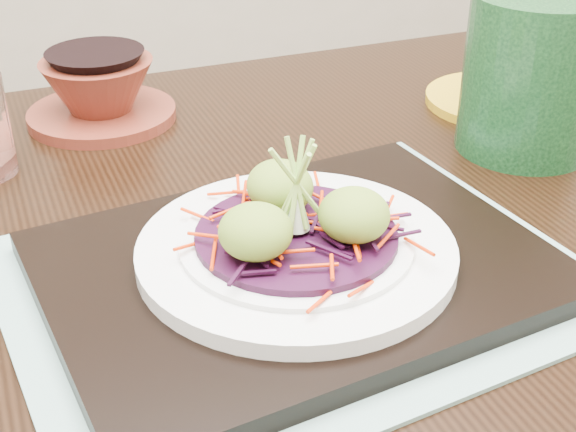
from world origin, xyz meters
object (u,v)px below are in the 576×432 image
object	(u,v)px
white_plate	(296,249)
yellow_plate	(499,100)
green_jar	(532,74)
terracotta_bowl_set	(100,94)
serving_tray	(296,267)
dining_table	(237,342)

from	to	relation	value
white_plate	yellow_plate	size ratio (longest dim) A/B	1.42
white_plate	green_jar	xyz separation A→B (m)	(0.30, 0.16, 0.05)
yellow_plate	green_jar	size ratio (longest dim) A/B	1.08
green_jar	terracotta_bowl_set	bearing A→B (deg)	152.35
serving_tray	green_jar	size ratio (longest dim) A/B	2.36
serving_tray	yellow_plate	xyz separation A→B (m)	(0.35, 0.27, -0.01)
dining_table	serving_tray	xyz separation A→B (m)	(0.03, -0.07, 0.12)
white_plate	yellow_plate	distance (m)	0.44
dining_table	green_jar	bearing A→B (deg)	10.86
yellow_plate	serving_tray	bearing A→B (deg)	-141.95
serving_tray	green_jar	distance (m)	0.35
white_plate	green_jar	world-z (taller)	green_jar
terracotta_bowl_set	yellow_plate	world-z (taller)	terracotta_bowl_set
yellow_plate	green_jar	world-z (taller)	green_jar
dining_table	white_plate	bearing A→B (deg)	-69.00
serving_tray	green_jar	world-z (taller)	green_jar
yellow_plate	green_jar	distance (m)	0.14
serving_tray	white_plate	xyz separation A→B (m)	(0.00, 0.00, 0.02)
dining_table	green_jar	size ratio (longest dim) A/B	8.46
terracotta_bowl_set	green_jar	xyz separation A→B (m)	(0.41, -0.21, 0.05)
dining_table	green_jar	xyz separation A→B (m)	(0.34, 0.09, 0.19)
dining_table	white_plate	world-z (taller)	white_plate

